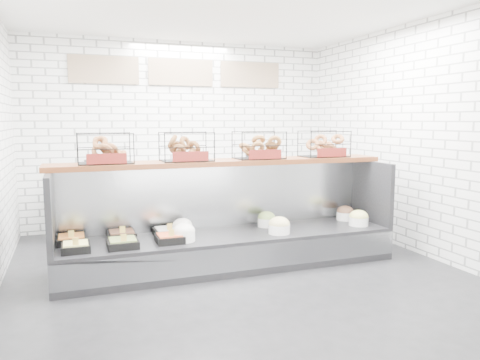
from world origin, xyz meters
name	(u,v)px	position (x,y,z in m)	size (l,w,h in m)	color
ground	(238,273)	(0.00, 0.00, 0.00)	(5.50, 5.50, 0.00)	black
room_shell	(221,93)	(0.00, 0.60, 2.06)	(5.02, 5.51, 3.01)	white
display_case	(228,239)	(-0.01, 0.34, 0.33)	(4.00, 0.90, 1.20)	black
bagel_shelf	(224,150)	(0.00, 0.52, 1.38)	(4.10, 0.50, 0.40)	#4D2310
prep_counter	(187,199)	(-0.01, 2.43, 0.47)	(4.00, 0.60, 1.20)	#93969B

